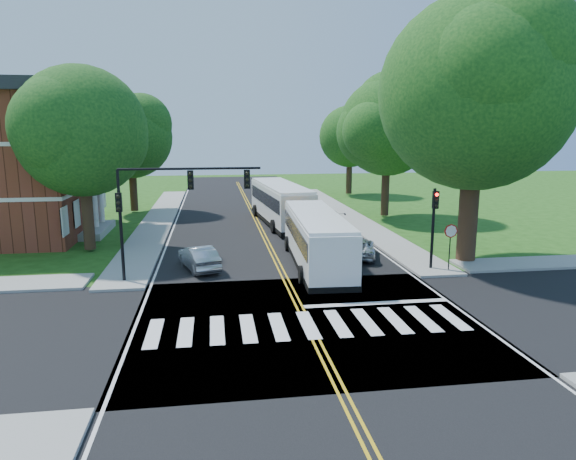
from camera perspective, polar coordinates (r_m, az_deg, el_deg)
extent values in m
plane|color=#1F4711|center=(21.25, 2.01, -10.01)|extent=(140.00, 140.00, 0.00)
cube|color=black|center=(38.44, -2.81, -0.41)|extent=(14.00, 96.00, 0.01)
cube|color=black|center=(21.25, 2.01, -10.00)|extent=(60.00, 12.00, 0.01)
cube|color=gold|center=(42.35, -3.34, 0.67)|extent=(0.36, 70.00, 0.01)
cube|color=silver|center=(42.32, -12.55, 0.41)|extent=(0.12, 70.00, 0.01)
cube|color=silver|center=(43.46, 5.63, 0.90)|extent=(0.12, 70.00, 0.01)
cube|color=silver|center=(20.79, 2.26, -10.46)|extent=(12.60, 3.00, 0.01)
cube|color=silver|center=(23.54, 9.79, -8.01)|extent=(6.60, 0.40, 0.01)
cube|color=gray|center=(45.38, -14.18, 1.13)|extent=(2.60, 40.00, 0.15)
cube|color=gray|center=(46.68, 6.54, 1.66)|extent=(2.60, 40.00, 0.15)
cylinder|color=#372316|center=(31.46, 19.42, 2.22)|extent=(1.10, 1.10, 6.00)
sphere|color=#346F20|center=(31.21, 20.21, 14.11)|extent=(10.80, 10.80, 10.80)
cylinder|color=#372316|center=(34.79, -21.38, 1.88)|extent=(0.70, 0.70, 4.80)
sphere|color=#346F20|center=(34.42, -21.97, 10.13)|extent=(8.00, 8.00, 8.00)
cylinder|color=#372316|center=(50.33, -16.81, 4.56)|extent=(0.70, 0.70, 4.40)
sphere|color=#346F20|center=(50.05, -17.11, 9.87)|extent=(7.60, 7.60, 7.60)
cylinder|color=#372316|center=(46.32, 10.77, 4.68)|extent=(0.70, 0.70, 5.00)
sphere|color=#346F20|center=(46.05, 11.00, 11.16)|extent=(8.40, 8.40, 8.40)
cylinder|color=#372316|center=(61.87, 6.80, 6.08)|extent=(0.70, 0.70, 4.40)
sphere|color=#346F20|center=(61.65, 6.90, 10.29)|extent=(7.20, 7.20, 7.20)
cube|color=silver|center=(40.60, -20.95, 5.76)|extent=(1.40, 6.00, 0.45)
cube|color=gray|center=(41.14, -20.55, 0.00)|extent=(1.80, 6.00, 0.50)
cylinder|color=silver|center=(38.72, -21.40, 2.07)|extent=(0.50, 0.50, 4.20)
cylinder|color=silver|center=(40.85, -20.73, 2.55)|extent=(0.50, 0.50, 4.20)
cylinder|color=silver|center=(42.98, -20.12, 2.98)|extent=(0.50, 0.50, 4.20)
cylinder|color=black|center=(26.91, -18.02, -0.61)|extent=(0.16, 0.16, 4.60)
cube|color=black|center=(26.49, -18.29, 2.93)|extent=(0.30, 0.22, 0.95)
sphere|color=black|center=(26.31, -18.38, 3.53)|extent=(0.18, 0.18, 0.18)
cylinder|color=black|center=(26.09, -10.81, 6.71)|extent=(7.00, 0.12, 0.12)
cube|color=black|center=(25.99, -10.78, 5.48)|extent=(0.30, 0.22, 0.95)
cube|color=black|center=(26.02, -4.58, 5.65)|extent=(0.30, 0.22, 0.95)
cylinder|color=black|center=(29.04, 15.79, 0.14)|extent=(0.16, 0.16, 4.40)
cube|color=black|center=(28.66, 16.08, 3.23)|extent=(0.30, 0.22, 0.95)
sphere|color=#FF0A05|center=(28.50, 16.22, 3.79)|extent=(0.18, 0.18, 0.18)
cylinder|color=black|center=(29.16, 17.51, -2.12)|extent=(0.06, 0.06, 2.20)
cylinder|color=#A50A07|center=(28.92, 17.66, -0.11)|extent=(0.76, 0.04, 0.76)
cube|color=silver|center=(29.21, 3.16, -1.06)|extent=(2.99, 11.55, 2.67)
cube|color=black|center=(29.11, 3.17, -0.13)|extent=(3.02, 10.75, 0.92)
cube|color=black|center=(34.76, 1.70, 1.48)|extent=(2.38, 0.21, 1.55)
cube|color=orange|center=(34.63, 1.71, 2.90)|extent=(1.65, 0.17, 0.31)
cube|color=black|center=(29.48, 3.14, -3.31)|extent=(3.04, 11.65, 0.29)
cube|color=silver|center=(28.95, 3.19, 1.63)|extent=(2.92, 11.20, 0.21)
cylinder|color=black|center=(33.28, 4.29, -1.40)|extent=(0.35, 0.94, 0.93)
cylinder|color=black|center=(32.94, -0.04, -1.50)|extent=(0.35, 0.94, 0.93)
cylinder|color=black|center=(26.37, 7.03, -4.79)|extent=(0.35, 0.94, 0.93)
cylinder|color=black|center=(25.94, 1.57, -4.97)|extent=(0.35, 0.94, 0.93)
cube|color=silver|center=(42.34, -0.85, 2.93)|extent=(3.79, 12.70, 2.91)
cube|color=black|center=(42.26, -0.85, 3.64)|extent=(3.79, 11.83, 1.01)
cube|color=black|center=(48.41, -2.48, 4.39)|extent=(2.59, 0.33, 1.70)
cube|color=orange|center=(48.31, -2.49, 5.51)|extent=(1.80, 0.26, 0.34)
cube|color=black|center=(42.54, -0.84, 1.21)|extent=(3.85, 12.80, 0.32)
cube|color=silver|center=(42.15, -0.86, 4.97)|extent=(3.71, 12.32, 0.23)
cylinder|color=black|center=(46.79, -0.30, 2.31)|extent=(0.43, 1.04, 1.02)
cylinder|color=black|center=(46.25, -3.63, 2.18)|extent=(0.43, 1.04, 1.02)
cylinder|color=black|center=(39.20, 2.34, 0.59)|extent=(0.43, 1.04, 1.02)
cylinder|color=black|center=(38.55, -1.61, 0.42)|extent=(0.43, 1.04, 1.02)
imported|color=#AFB1B7|center=(28.92, -9.86, -3.04)|extent=(2.54, 4.25, 1.32)
imported|color=silver|center=(31.48, 7.77, -1.96)|extent=(3.06, 4.64, 1.18)
imported|color=black|center=(41.60, 4.06, 1.43)|extent=(2.71, 5.02, 1.38)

